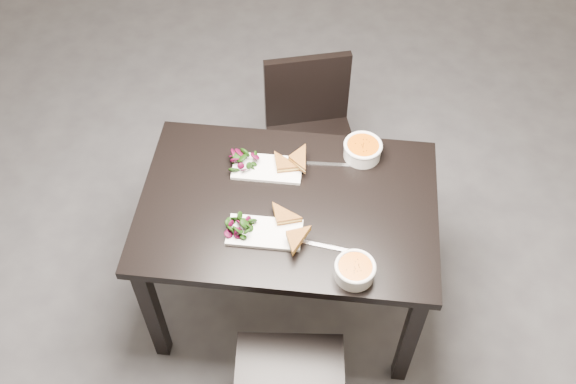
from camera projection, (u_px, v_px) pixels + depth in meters
The scene contains 13 objects.
ground at pixel (225, 233), 3.41m from camera, with size 5.00×5.00×0.00m, color #47474C.
table at pixel (288, 218), 2.66m from camera, with size 1.20×0.80×0.75m.
chair_far at pixel (310, 130), 3.21m from camera, with size 0.52×0.52×0.85m.
plate_near at pixel (265, 232), 2.48m from camera, with size 0.29×0.14×0.01m, color white.
sandwich_near at pixel (282, 226), 2.46m from camera, with size 0.14×0.11×0.05m, color #AA6B23, non-canonical shape.
salad_near at pixel (239, 226), 2.47m from camera, with size 0.09×0.08×0.04m, color black, non-canonical shape.
soup_bowl_near at pixel (355, 270), 2.34m from camera, with size 0.15×0.15×0.07m.
cutlery_near at pixel (325, 246), 2.45m from camera, with size 0.18×0.02×0.00m, color silver.
plate_far at pixel (267, 168), 2.69m from camera, with size 0.29×0.14×0.01m, color white.
sandwich_far at pixel (282, 167), 2.65m from camera, with size 0.14×0.11×0.05m, color #AA6B23, non-canonical shape.
salad_far at pixel (243, 162), 2.67m from camera, with size 0.09×0.08×0.04m, color black, non-canonical shape.
soup_bowl_far at pixel (363, 149), 2.71m from camera, with size 0.16×0.16×0.07m.
cutlery_far at pixel (328, 164), 2.71m from camera, with size 0.18×0.02×0.00m, color silver.
Camera 1 is at (0.55, -1.92, 2.79)m, focal length 40.09 mm.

